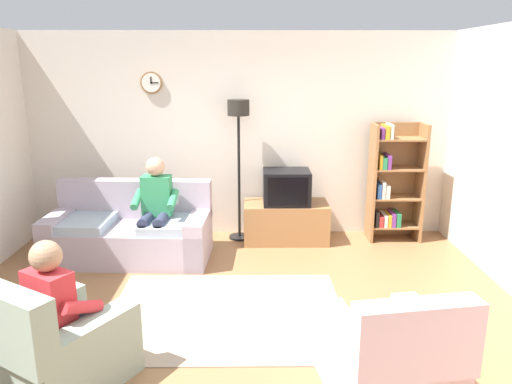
{
  "coord_description": "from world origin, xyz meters",
  "views": [
    {
      "loc": [
        0.15,
        -3.92,
        2.28
      ],
      "look_at": [
        0.2,
        0.65,
        1.09
      ],
      "focal_mm": 34.4,
      "sensor_mm": 36.0,
      "label": 1
    }
  ],
  "objects_px": {
    "tv_stand": "(286,222)",
    "person_on_couch": "(155,205)",
    "floor_lamp": "(238,131)",
    "armchair_near_bookshelf": "(390,361)",
    "armchair_near_window": "(56,349)",
    "tv": "(286,187)",
    "couch": "(130,233)",
    "person_in_left_armchair": "(62,305)",
    "bookshelf": "(392,183)"
  },
  "relations": [
    {
      "from": "bookshelf",
      "to": "person_on_couch",
      "type": "bearing_deg",
      "value": -165.76
    },
    {
      "from": "tv",
      "to": "armchair_near_bookshelf",
      "type": "distance_m",
      "value": 3.24
    },
    {
      "from": "tv_stand",
      "to": "tv",
      "type": "distance_m",
      "value": 0.48
    },
    {
      "from": "floor_lamp",
      "to": "tv_stand",
      "type": "bearing_deg",
      "value": -9.08
    },
    {
      "from": "floor_lamp",
      "to": "armchair_near_bookshelf",
      "type": "distance_m",
      "value": 3.67
    },
    {
      "from": "armchair_near_window",
      "to": "tv",
      "type": "bearing_deg",
      "value": 58.06
    },
    {
      "from": "couch",
      "to": "tv",
      "type": "xyz_separation_m",
      "value": [
        1.92,
        0.55,
        0.43
      ]
    },
    {
      "from": "tv",
      "to": "couch",
      "type": "bearing_deg",
      "value": -164.09
    },
    {
      "from": "tv",
      "to": "person_on_couch",
      "type": "bearing_deg",
      "value": -157.37
    },
    {
      "from": "floor_lamp",
      "to": "armchair_near_window",
      "type": "relative_size",
      "value": 1.58
    },
    {
      "from": "person_on_couch",
      "to": "bookshelf",
      "type": "bearing_deg",
      "value": 14.24
    },
    {
      "from": "tv_stand",
      "to": "person_on_couch",
      "type": "height_order",
      "value": "person_on_couch"
    },
    {
      "from": "tv",
      "to": "armchair_near_window",
      "type": "relative_size",
      "value": 0.51
    },
    {
      "from": "floor_lamp",
      "to": "person_in_left_armchair",
      "type": "relative_size",
      "value": 1.65
    },
    {
      "from": "tv",
      "to": "armchair_near_window",
      "type": "xyz_separation_m",
      "value": [
        -1.87,
        -3.0,
        -0.45
      ]
    },
    {
      "from": "armchair_near_bookshelf",
      "to": "person_in_left_armchair",
      "type": "relative_size",
      "value": 0.89
    },
    {
      "from": "armchair_near_window",
      "to": "person_on_couch",
      "type": "distance_m",
      "value": 2.4
    },
    {
      "from": "tv",
      "to": "armchair_near_bookshelf",
      "type": "relative_size",
      "value": 0.6
    },
    {
      "from": "floor_lamp",
      "to": "armchair_near_bookshelf",
      "type": "relative_size",
      "value": 1.86
    },
    {
      "from": "floor_lamp",
      "to": "couch",
      "type": "bearing_deg",
      "value": -152.73
    },
    {
      "from": "bookshelf",
      "to": "armchair_near_window",
      "type": "height_order",
      "value": "bookshelf"
    },
    {
      "from": "tv_stand",
      "to": "armchair_near_bookshelf",
      "type": "distance_m",
      "value": 3.24
    },
    {
      "from": "tv_stand",
      "to": "armchair_near_window",
      "type": "xyz_separation_m",
      "value": [
        -1.87,
        -3.03,
        0.03
      ]
    },
    {
      "from": "tv",
      "to": "armchair_near_bookshelf",
      "type": "xyz_separation_m",
      "value": [
        0.5,
        -3.17,
        -0.45
      ]
    },
    {
      "from": "bookshelf",
      "to": "floor_lamp",
      "type": "bearing_deg",
      "value": 179.25
    },
    {
      "from": "tv_stand",
      "to": "person_in_left_armchair",
      "type": "bearing_deg",
      "value": -121.73
    },
    {
      "from": "bookshelf",
      "to": "armchair_near_bookshelf",
      "type": "height_order",
      "value": "bookshelf"
    },
    {
      "from": "tv_stand",
      "to": "bookshelf",
      "type": "relative_size",
      "value": 0.71
    },
    {
      "from": "tv",
      "to": "tv_stand",
      "type": "bearing_deg",
      "value": 90.0
    },
    {
      "from": "bookshelf",
      "to": "floor_lamp",
      "type": "distance_m",
      "value": 2.13
    },
    {
      "from": "couch",
      "to": "armchair_near_window",
      "type": "distance_m",
      "value": 2.46
    },
    {
      "from": "tv",
      "to": "armchair_near_bookshelf",
      "type": "height_order",
      "value": "tv"
    },
    {
      "from": "tv_stand",
      "to": "bookshelf",
      "type": "distance_m",
      "value": 1.49
    },
    {
      "from": "floor_lamp",
      "to": "armchair_near_window",
      "type": "bearing_deg",
      "value": -111.84
    },
    {
      "from": "person_on_couch",
      "to": "person_in_left_armchair",
      "type": "xyz_separation_m",
      "value": [
        -0.25,
        -2.27,
        -0.09
      ]
    },
    {
      "from": "armchair_near_bookshelf",
      "to": "armchair_near_window",
      "type": "bearing_deg",
      "value": 175.88
    },
    {
      "from": "bookshelf",
      "to": "armchair_near_bookshelf",
      "type": "bearing_deg",
      "value": -105.38
    },
    {
      "from": "armchair_near_window",
      "to": "tv_stand",
      "type": "bearing_deg",
      "value": 58.27
    },
    {
      "from": "couch",
      "to": "floor_lamp",
      "type": "xyz_separation_m",
      "value": [
        1.3,
        0.67,
        1.14
      ]
    },
    {
      "from": "armchair_near_window",
      "to": "armchair_near_bookshelf",
      "type": "xyz_separation_m",
      "value": [
        2.37,
        -0.17,
        0.0
      ]
    },
    {
      "from": "tv_stand",
      "to": "armchair_near_bookshelf",
      "type": "xyz_separation_m",
      "value": [
        0.5,
        -3.2,
        0.03
      ]
    },
    {
      "from": "couch",
      "to": "person_in_left_armchair",
      "type": "distance_m",
      "value": 2.4
    },
    {
      "from": "couch",
      "to": "tv_stand",
      "type": "bearing_deg",
      "value": 16.58
    },
    {
      "from": "floor_lamp",
      "to": "person_on_couch",
      "type": "bearing_deg",
      "value": -140.82
    },
    {
      "from": "bookshelf",
      "to": "tv_stand",
      "type": "bearing_deg",
      "value": -177.02
    },
    {
      "from": "person_on_couch",
      "to": "armchair_near_window",
      "type": "bearing_deg",
      "value": -97.16
    },
    {
      "from": "tv",
      "to": "person_on_couch",
      "type": "xyz_separation_m",
      "value": [
        -1.58,
        -0.66,
        -0.04
      ]
    },
    {
      "from": "tv_stand",
      "to": "armchair_near_bookshelf",
      "type": "relative_size",
      "value": 1.11
    },
    {
      "from": "tv_stand",
      "to": "couch",
      "type": "bearing_deg",
      "value": -163.42
    },
    {
      "from": "tv_stand",
      "to": "person_on_couch",
      "type": "relative_size",
      "value": 0.89
    }
  ]
}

